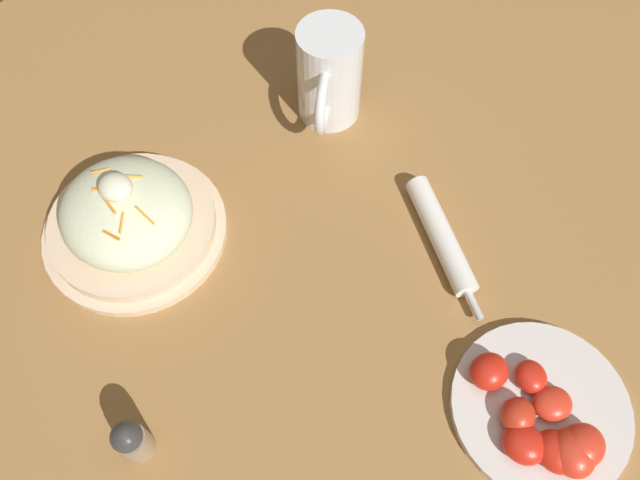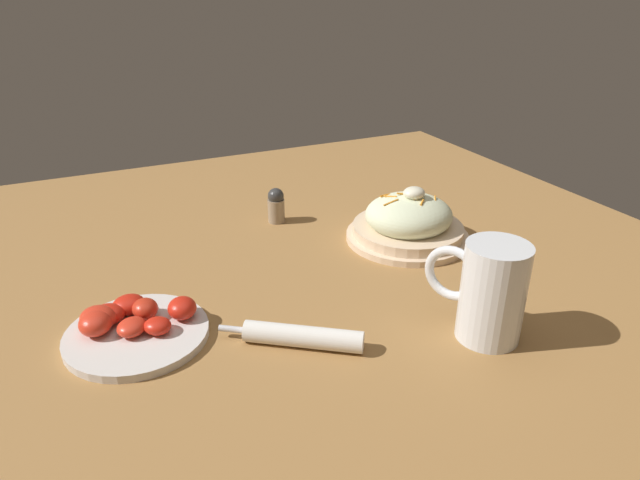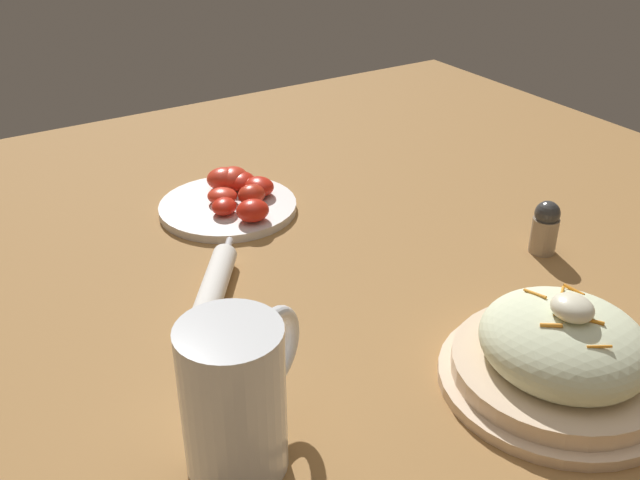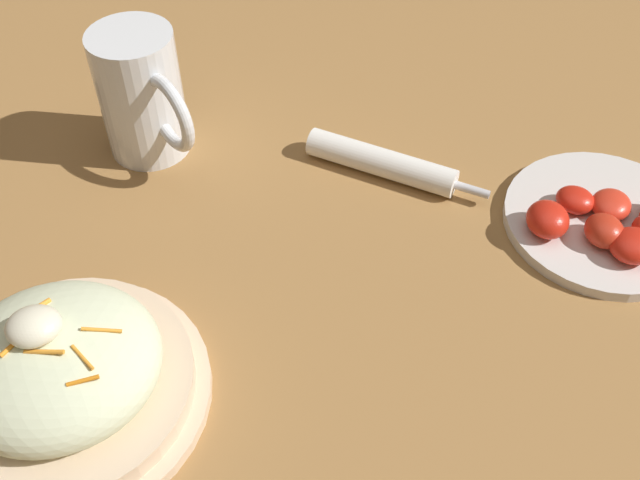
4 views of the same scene
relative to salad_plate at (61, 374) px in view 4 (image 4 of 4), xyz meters
name	(u,v)px [view 4 (image 4 of 4)]	position (x,y,z in m)	size (l,w,h in m)	color
ground_plane	(352,290)	(0.24, 0.07, -0.03)	(1.43, 1.43, 0.00)	#9E703D
salad_plate	(61,374)	(0.00, 0.00, 0.00)	(0.23, 0.23, 0.10)	beige
beer_mug	(143,100)	(0.07, 0.30, 0.03)	(0.10, 0.13, 0.14)	white
napkin_roll	(383,163)	(0.31, 0.22, -0.02)	(0.17, 0.13, 0.03)	white
tomato_plate	(614,221)	(0.51, 0.10, -0.02)	(0.19, 0.19, 0.04)	silver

